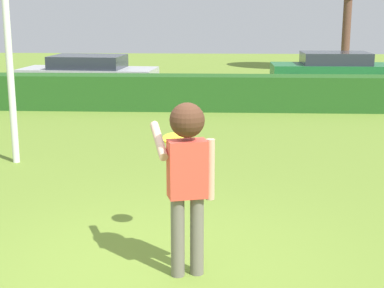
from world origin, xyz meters
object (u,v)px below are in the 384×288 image
object	(u,v)px
person	(187,167)
parked_car_silver	(89,73)
parked_car_green	(335,69)
frisbee	(174,139)

from	to	relation	value
person	parked_car_silver	distance (m)	13.16
parked_car_silver	parked_car_green	distance (m)	8.17
parked_car_silver	parked_car_green	world-z (taller)	same
frisbee	parked_car_green	bearing A→B (deg)	71.89
person	parked_car_green	distance (m)	14.91
person	parked_car_silver	xyz separation A→B (m)	(-3.80, 12.59, -0.46)
person	frisbee	world-z (taller)	person
person	parked_car_silver	bearing A→B (deg)	106.81
person	parked_car_silver	world-z (taller)	person
frisbee	person	bearing A→B (deg)	-77.90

